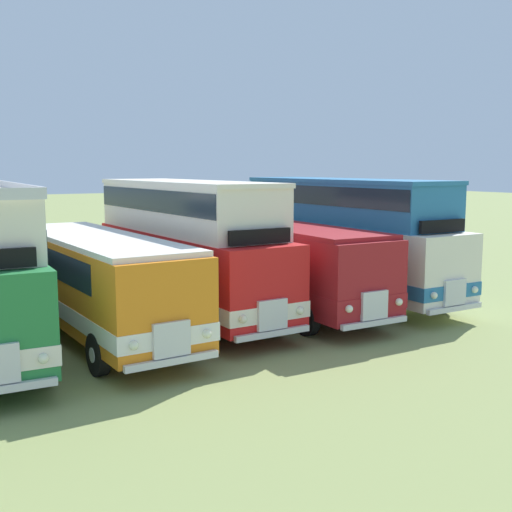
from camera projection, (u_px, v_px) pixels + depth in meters
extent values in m
plane|color=#8C9956|center=(95.00, 334.00, 18.89)|extent=(200.00, 200.00, 0.00)
sphere|color=#EAEACC|center=(44.00, 358.00, 12.83)|extent=(0.22, 0.22, 0.22)
cube|color=silver|center=(11.00, 186.00, 17.61)|extent=(0.65, 10.16, 0.24)
cylinder|color=black|center=(43.00, 362.00, 14.47)|extent=(0.34, 1.05, 1.04)
cylinder|color=silver|center=(50.00, 361.00, 14.55)|extent=(0.04, 0.36, 0.36)
cylinder|color=black|center=(2.00, 301.00, 21.17)|extent=(0.34, 1.05, 1.04)
cylinder|color=silver|center=(6.00, 300.00, 21.24)|extent=(0.04, 0.36, 0.36)
cube|color=orange|center=(97.00, 280.00, 18.33)|extent=(2.74, 9.93, 2.30)
cube|color=white|center=(98.00, 300.00, 18.41)|extent=(2.79, 9.97, 0.44)
cube|color=#19232D|center=(92.00, 258.00, 18.58)|extent=(2.71, 7.53, 0.76)
cube|color=#19232D|center=(168.00, 284.00, 14.18)|extent=(2.20, 0.15, 0.90)
cube|color=silver|center=(172.00, 339.00, 14.26)|extent=(0.90, 0.14, 0.80)
cube|color=silver|center=(173.00, 361.00, 14.30)|extent=(2.30, 0.20, 0.16)
sphere|color=#EAEACC|center=(207.00, 334.00, 14.73)|extent=(0.22, 0.22, 0.22)
sphere|color=#EAEACC|center=(134.00, 345.00, 13.77)|extent=(0.22, 0.22, 0.22)
cube|color=white|center=(95.00, 238.00, 18.16)|extent=(2.69, 9.52, 0.14)
cylinder|color=black|center=(185.00, 340.00, 16.33)|extent=(0.31, 1.05, 1.04)
cylinder|color=silver|center=(190.00, 339.00, 16.41)|extent=(0.03, 0.36, 0.36)
cylinder|color=black|center=(98.00, 354.00, 15.10)|extent=(0.31, 1.05, 1.04)
cylinder|color=silver|center=(92.00, 355.00, 15.02)|extent=(0.03, 0.36, 0.36)
cylinder|color=black|center=(100.00, 297.00, 21.72)|extent=(0.31, 1.05, 1.04)
cylinder|color=silver|center=(105.00, 297.00, 21.80)|extent=(0.03, 0.36, 0.36)
cylinder|color=black|center=(31.00, 305.00, 20.48)|extent=(0.31, 1.05, 1.04)
cylinder|color=silver|center=(26.00, 306.00, 20.40)|extent=(0.03, 0.36, 0.36)
cube|color=red|center=(189.00, 268.00, 20.60)|extent=(2.67, 9.62, 2.30)
cube|color=silver|center=(190.00, 286.00, 20.68)|extent=(2.71, 9.66, 0.44)
cube|color=#19232D|center=(184.00, 248.00, 20.85)|extent=(2.65, 7.22, 0.76)
cube|color=#19232D|center=(270.00, 267.00, 16.55)|extent=(2.20, 0.14, 0.90)
cube|color=silver|center=(272.00, 315.00, 16.63)|extent=(0.90, 0.14, 0.80)
cube|color=silver|center=(273.00, 333.00, 16.68)|extent=(2.30, 0.18, 0.16)
sphere|color=#EAEACC|center=(300.00, 311.00, 17.10)|extent=(0.22, 0.22, 0.22)
sphere|color=#EAEACC|center=(243.00, 319.00, 16.15)|extent=(0.22, 0.22, 0.22)
cube|color=silver|center=(185.00, 208.00, 20.54)|extent=(2.55, 8.72, 1.50)
cube|color=silver|center=(185.00, 183.00, 20.43)|extent=(2.61, 8.82, 0.14)
cube|color=#19232D|center=(185.00, 199.00, 20.50)|extent=(2.59, 8.62, 0.68)
cube|color=black|center=(260.00, 237.00, 16.85)|extent=(1.90, 0.15, 0.40)
cylinder|color=black|center=(273.00, 318.00, 18.70)|extent=(0.30, 1.04, 1.04)
cylinder|color=silver|center=(278.00, 318.00, 18.78)|extent=(0.03, 0.36, 0.36)
cylinder|color=black|center=(204.00, 329.00, 17.48)|extent=(0.30, 1.04, 1.04)
cylinder|color=silver|center=(199.00, 329.00, 17.40)|extent=(0.03, 0.36, 0.36)
cylinder|color=black|center=(182.00, 285.00, 23.87)|extent=(0.30, 1.04, 1.04)
cylinder|color=silver|center=(185.00, 285.00, 23.95)|extent=(0.03, 0.36, 0.36)
cylinder|color=black|center=(123.00, 292.00, 22.65)|extent=(0.30, 1.04, 1.04)
cylinder|color=silver|center=(119.00, 292.00, 22.57)|extent=(0.03, 0.36, 0.36)
cube|color=maroon|center=(280.00, 261.00, 21.98)|extent=(2.74, 9.97, 2.30)
cube|color=maroon|center=(279.00, 278.00, 22.06)|extent=(2.78, 10.01, 0.44)
cube|color=#19232D|center=(274.00, 243.00, 22.24)|extent=(2.71, 7.57, 0.76)
cube|color=#19232D|center=(373.00, 261.00, 17.68)|extent=(2.20, 0.15, 0.90)
cube|color=silver|center=(374.00, 305.00, 17.76)|extent=(0.90, 0.14, 0.80)
cube|color=silver|center=(375.00, 323.00, 17.81)|extent=(2.30, 0.20, 0.16)
sphere|color=#EAEACC|center=(399.00, 302.00, 18.20)|extent=(0.22, 0.22, 0.22)
sphere|color=#EAEACC|center=(349.00, 309.00, 17.31)|extent=(0.22, 0.22, 0.22)
cube|color=maroon|center=(280.00, 226.00, 21.81)|extent=(2.69, 9.57, 0.14)
cylinder|color=black|center=(368.00, 310.00, 19.83)|extent=(0.31, 1.05, 1.04)
cylinder|color=silver|center=(371.00, 309.00, 19.90)|extent=(0.03, 0.36, 0.36)
cylinder|color=black|center=(307.00, 318.00, 18.69)|extent=(0.31, 1.05, 1.04)
cylinder|color=silver|center=(302.00, 319.00, 18.62)|extent=(0.03, 0.36, 0.36)
cylinder|color=black|center=(262.00, 278.00, 25.42)|extent=(0.31, 1.05, 1.04)
cylinder|color=silver|center=(265.00, 278.00, 25.49)|extent=(0.03, 0.36, 0.36)
cylinder|color=black|center=(210.00, 283.00, 24.28)|extent=(0.31, 1.05, 1.04)
cylinder|color=silver|center=(207.00, 284.00, 24.21)|extent=(0.03, 0.36, 0.36)
cube|color=silver|center=(346.00, 253.00, 24.00)|extent=(2.57, 10.53, 2.30)
cube|color=teal|center=(346.00, 269.00, 24.09)|extent=(2.61, 10.57, 0.44)
cube|color=#19232D|center=(340.00, 236.00, 24.26)|extent=(2.58, 8.13, 0.76)
cube|color=#19232D|center=(454.00, 252.00, 19.50)|extent=(2.20, 0.11, 0.90)
cube|color=silver|center=(455.00, 292.00, 19.58)|extent=(0.90, 0.13, 0.80)
cube|color=silver|center=(455.00, 308.00, 19.62)|extent=(2.30, 0.16, 0.16)
sphere|color=#EAEACC|center=(475.00, 290.00, 20.03)|extent=(0.22, 0.22, 0.22)
sphere|color=#EAEACC|center=(434.00, 295.00, 19.11)|extent=(0.22, 0.22, 0.22)
cube|color=teal|center=(343.00, 203.00, 23.95)|extent=(2.46, 9.63, 1.50)
cube|color=teal|center=(343.00, 181.00, 23.84)|extent=(2.52, 9.73, 0.14)
cube|color=#19232D|center=(343.00, 195.00, 23.91)|extent=(2.50, 9.53, 0.68)
cube|color=black|center=(442.00, 226.00, 19.81)|extent=(1.90, 0.13, 0.40)
cylinder|color=black|center=(440.00, 298.00, 21.65)|extent=(0.29, 1.04, 1.04)
cylinder|color=silver|center=(443.00, 297.00, 21.72)|extent=(0.02, 0.36, 0.36)
cylinder|color=black|center=(389.00, 305.00, 20.48)|extent=(0.29, 1.04, 1.04)
cylinder|color=silver|center=(386.00, 306.00, 20.40)|extent=(0.02, 0.36, 0.36)
cylinder|color=black|center=(316.00, 269.00, 27.69)|extent=(0.29, 1.04, 1.04)
cylinder|color=silver|center=(319.00, 269.00, 27.76)|extent=(0.02, 0.36, 0.36)
cylinder|color=black|center=(271.00, 274.00, 26.52)|extent=(0.29, 1.04, 1.04)
cylinder|color=silver|center=(268.00, 274.00, 26.44)|extent=(0.02, 0.36, 0.36)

